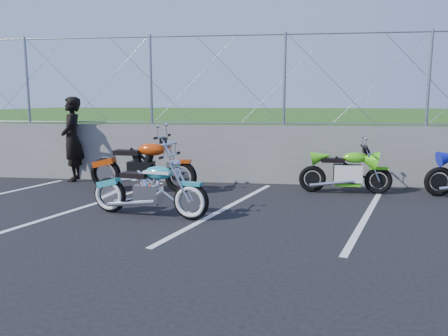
# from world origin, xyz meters

# --- Properties ---
(ground) EXTENTS (90.00, 90.00, 0.00)m
(ground) POSITION_xyz_m (0.00, 0.00, 0.00)
(ground) COLOR black
(ground) RESTS_ON ground
(retaining_wall) EXTENTS (30.00, 0.22, 1.30)m
(retaining_wall) POSITION_xyz_m (0.00, 3.50, 0.65)
(retaining_wall) COLOR slate
(retaining_wall) RESTS_ON ground
(grass_field) EXTENTS (30.00, 20.00, 1.30)m
(grass_field) POSITION_xyz_m (0.00, 13.50, 0.65)
(grass_field) COLOR #224A13
(grass_field) RESTS_ON ground
(chain_link_fence) EXTENTS (28.00, 0.03, 2.00)m
(chain_link_fence) POSITION_xyz_m (0.00, 3.50, 2.30)
(chain_link_fence) COLOR gray
(chain_link_fence) RESTS_ON retaining_wall
(parking_lines) EXTENTS (18.29, 4.31, 0.01)m
(parking_lines) POSITION_xyz_m (1.20, 1.00, 0.00)
(parking_lines) COLOR silver
(parking_lines) RESTS_ON ground
(cruiser_turquoise) EXTENTS (2.04, 0.64, 1.02)m
(cruiser_turquoise) POSITION_xyz_m (-1.12, 0.39, 0.41)
(cruiser_turquoise) COLOR black
(cruiser_turquoise) RESTS_ON ground
(naked_orange) EXTENTS (2.32, 0.79, 1.15)m
(naked_orange) POSITION_xyz_m (-1.82, 2.22, 0.49)
(naked_orange) COLOR black
(naked_orange) RESTS_ON ground
(sportbike_green) EXTENTS (1.84, 0.65, 0.95)m
(sportbike_green) POSITION_xyz_m (2.27, 2.60, 0.41)
(sportbike_green) COLOR black
(sportbike_green) RESTS_ON ground
(person_standing) EXTENTS (0.64, 0.81, 1.93)m
(person_standing) POSITION_xyz_m (-3.81, 3.20, 0.97)
(person_standing) COLOR black
(person_standing) RESTS_ON ground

